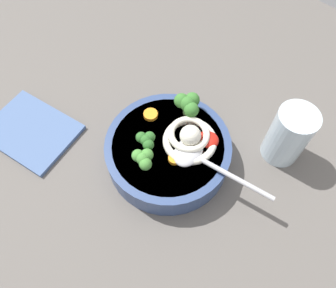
{
  "coord_description": "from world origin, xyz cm",
  "views": [
    {
      "loc": [
        -20.79,
        21.27,
        55.02
      ],
      "look_at": [
        -3.47,
        0.71,
        8.6
      ],
      "focal_mm": 34.45,
      "sensor_mm": 36.0,
      "label": 1
    }
  ],
  "objects_px": {
    "soup_bowl": "(168,151)",
    "soup_spoon": "(195,156)",
    "folded_napkin": "(31,131)",
    "noodle_pile": "(190,138)",
    "drinking_glass": "(288,135)"
  },
  "relations": [
    {
      "from": "soup_bowl",
      "to": "soup_spoon",
      "type": "bearing_deg",
      "value": -172.1
    },
    {
      "from": "soup_spoon",
      "to": "folded_napkin",
      "type": "xyz_separation_m",
      "value": [
        0.28,
        0.13,
        -0.06
      ]
    },
    {
      "from": "soup_bowl",
      "to": "soup_spoon",
      "type": "relative_size",
      "value": 1.22
    },
    {
      "from": "soup_spoon",
      "to": "folded_napkin",
      "type": "height_order",
      "value": "soup_spoon"
    },
    {
      "from": "noodle_pile",
      "to": "folded_napkin",
      "type": "bearing_deg",
      "value": 30.15
    },
    {
      "from": "soup_bowl",
      "to": "noodle_pile",
      "type": "xyz_separation_m",
      "value": [
        -0.02,
        -0.03,
        0.04
      ]
    },
    {
      "from": "soup_spoon",
      "to": "noodle_pile",
      "type": "bearing_deg",
      "value": 135.96
    },
    {
      "from": "soup_spoon",
      "to": "drinking_glass",
      "type": "height_order",
      "value": "drinking_glass"
    },
    {
      "from": "noodle_pile",
      "to": "folded_napkin",
      "type": "distance_m",
      "value": 0.3
    },
    {
      "from": "soup_bowl",
      "to": "drinking_glass",
      "type": "bearing_deg",
      "value": -135.87
    },
    {
      "from": "soup_bowl",
      "to": "noodle_pile",
      "type": "bearing_deg",
      "value": -132.38
    },
    {
      "from": "soup_spoon",
      "to": "drinking_glass",
      "type": "distance_m",
      "value": 0.16
    },
    {
      "from": "soup_bowl",
      "to": "noodle_pile",
      "type": "distance_m",
      "value": 0.05
    },
    {
      "from": "soup_bowl",
      "to": "folded_napkin",
      "type": "distance_m",
      "value": 0.26
    },
    {
      "from": "drinking_glass",
      "to": "folded_napkin",
      "type": "distance_m",
      "value": 0.46
    }
  ]
}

